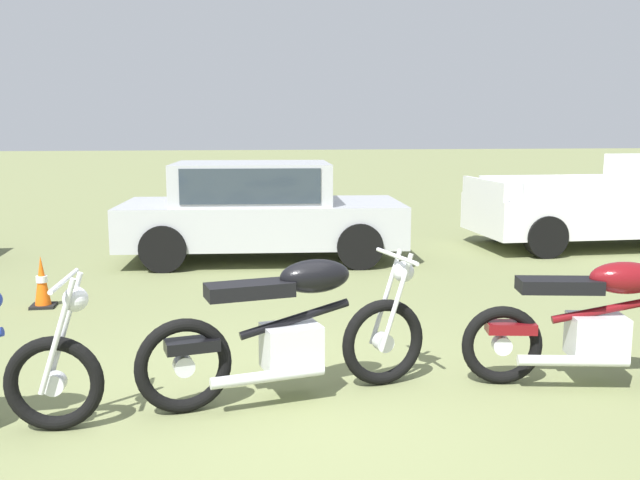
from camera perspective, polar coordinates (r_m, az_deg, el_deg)
ground_plane at (r=4.89m, az=-1.89°, el=-13.94°), size 120.00×120.00×0.00m
motorcycle_black at (r=4.96m, az=-2.32°, el=-7.48°), size 2.13×0.80×1.02m
motorcycle_maroon at (r=5.60m, az=21.96°, el=-6.37°), size 1.95×0.70×1.02m
car_silver at (r=10.26m, az=-5.12°, el=2.84°), size 4.21×2.23×1.43m
pickup_truck_white at (r=12.58m, az=24.79°, el=2.98°), size 4.98×1.88×1.49m
traffic_cone at (r=8.08m, az=-21.91°, el=-3.36°), size 0.25×0.25×0.57m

